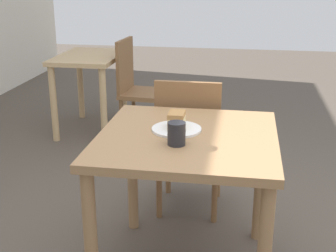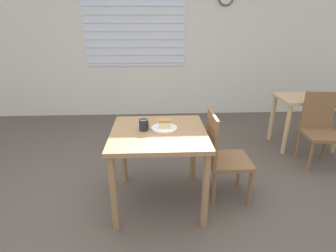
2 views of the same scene
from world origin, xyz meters
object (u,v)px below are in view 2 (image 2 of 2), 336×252
chair_near_window (222,155)px  plate (164,128)px  cake_slice (165,123)px  coffee_mug (144,125)px  dining_table_far (306,107)px  dining_table_near (159,143)px  chair_far_corner (320,127)px

chair_near_window → plate: bearing=90.4°
chair_near_window → cake_slice: size_ratio=8.21×
plate → coffee_mug: (-0.18, -0.03, 0.05)m
cake_slice → dining_table_far: bearing=29.2°
plate → chair_near_window: bearing=0.4°
dining_table_near → plate: (0.05, 0.06, 0.13)m
chair_far_corner → cake_slice: bearing=-156.3°
dining_table_near → dining_table_far: bearing=29.8°
chair_far_corner → coffee_mug: bearing=-157.1°
coffee_mug → chair_near_window: bearing=2.4°
dining_table_far → chair_far_corner: chair_far_corner is taller
dining_table_far → cake_slice: cake_slice is taller
dining_table_far → chair_near_window: bearing=-142.2°
coffee_mug → plate: bearing=8.5°
chair_far_corner → cake_slice: size_ratio=8.21×
dining_table_far → cake_slice: 2.31m
chair_far_corner → plate: size_ratio=3.70×
dining_table_near → coffee_mug: size_ratio=8.26×
cake_slice → coffee_mug: bearing=-171.4°
plate → coffee_mug: coffee_mug is taller
chair_near_window → plate: size_ratio=3.70×
plate → cake_slice: (0.00, 0.00, 0.05)m
dining_table_far → coffee_mug: size_ratio=7.64×
plate → coffee_mug: 0.19m
chair_far_corner → dining_table_near: bearing=-155.2°
coffee_mug → dining_table_near: bearing=-13.8°
dining_table_far → cake_slice: bearing=-150.8°
plate → coffee_mug: bearing=-171.5°
dining_table_near → chair_far_corner: (2.00, 0.71, -0.17)m
dining_table_near → dining_table_far: size_ratio=1.08×
dining_table_near → cake_slice: size_ratio=7.94×
dining_table_near → cake_slice: bearing=46.7°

